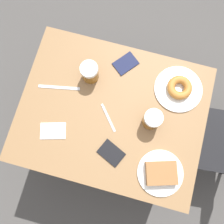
# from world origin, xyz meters

# --- Properties ---
(ground_plane) EXTENTS (8.00, 8.00, 0.00)m
(ground_plane) POSITION_xyz_m (0.00, 0.00, 0.00)
(ground_plane) COLOR #474442
(table) EXTENTS (0.78, 0.99, 0.75)m
(table) POSITION_xyz_m (0.00, 0.00, 0.68)
(table) COLOR olive
(table) RESTS_ON ground_plane
(plate_with_cake) EXTENTS (0.23, 0.23, 0.05)m
(plate_with_cake) POSITION_xyz_m (0.24, 0.32, 0.77)
(plate_with_cake) COLOR white
(plate_with_cake) RESTS_ON table
(plate_with_donut) EXTENTS (0.26, 0.26, 0.05)m
(plate_with_donut) POSITION_xyz_m (-0.22, 0.31, 0.76)
(plate_with_donut) COLOR white
(plate_with_donut) RESTS_ON table
(beer_mug_left) EXTENTS (0.09, 0.09, 0.12)m
(beer_mug_left) POSITION_xyz_m (-0.17, -0.17, 0.81)
(beer_mug_left) COLOR #8C5619
(beer_mug_left) RESTS_ON table
(beer_mug_center) EXTENTS (0.09, 0.09, 0.12)m
(beer_mug_center) POSITION_xyz_m (-0.01, 0.21, 0.81)
(beer_mug_center) COLOR #8C5619
(beer_mug_center) RESTS_ON table
(napkin_folded) EXTENTS (0.12, 0.15, 0.00)m
(napkin_folded) POSITION_xyz_m (0.17, -0.27, 0.75)
(napkin_folded) COLOR white
(napkin_folded) RESTS_ON table
(fork) EXTENTS (0.13, 0.12, 0.00)m
(fork) POSITION_xyz_m (0.03, -0.01, 0.75)
(fork) COLOR silver
(fork) RESTS_ON table
(knife) EXTENTS (0.06, 0.23, 0.00)m
(knife) POSITION_xyz_m (-0.06, -0.31, 0.75)
(knife) COLOR silver
(knife) RESTS_ON table
(passport_near_edge) EXTENTS (0.13, 0.15, 0.01)m
(passport_near_edge) POSITION_xyz_m (0.21, 0.05, 0.75)
(passport_near_edge) COLOR black
(passport_near_edge) RESTS_ON table
(passport_far_edge) EXTENTS (0.15, 0.15, 0.01)m
(passport_far_edge) POSITION_xyz_m (-0.29, -0.00, 0.75)
(passport_far_edge) COLOR #141938
(passport_far_edge) RESTS_ON table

